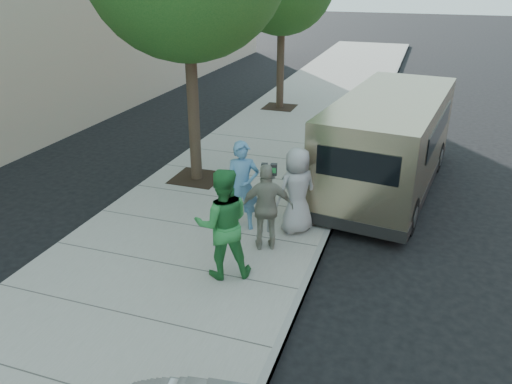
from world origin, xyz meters
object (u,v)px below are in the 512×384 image
at_px(person_green_shirt, 223,224).
at_px(person_officer, 243,186).
at_px(person_gray_shirt, 297,191).
at_px(parking_meter, 269,183).
at_px(van, 390,141).
at_px(person_striped_polo, 267,208).

bearing_deg(person_green_shirt, person_officer, -106.74).
bearing_deg(person_gray_shirt, parking_meter, -22.08).
relative_size(person_officer, person_gray_shirt, 1.04).
height_order(van, person_green_shirt, van).
height_order(van, person_striped_polo, van).
distance_m(person_green_shirt, person_gray_shirt, 2.11).
bearing_deg(parking_meter, person_gray_shirt, 11.89).
height_order(person_officer, person_striped_polo, person_officer).
height_order(parking_meter, person_striped_polo, person_striped_polo).
xyz_separation_m(parking_meter, person_gray_shirt, (0.51, 0.23, -0.19)).
height_order(van, person_officer, van).
distance_m(van, person_striped_polo, 4.40).
relative_size(person_officer, person_green_shirt, 0.94).
distance_m(van, person_gray_shirt, 3.48).
xyz_separation_m(parking_meter, person_striped_polo, (0.15, -0.62, -0.22)).
bearing_deg(person_gray_shirt, person_green_shirt, 21.49).
xyz_separation_m(person_gray_shirt, person_striped_polo, (-0.36, -0.85, -0.04)).
bearing_deg(van, person_officer, -120.19).
bearing_deg(van, person_striped_polo, -107.74).
relative_size(person_green_shirt, person_striped_polo, 1.16).
xyz_separation_m(parking_meter, van, (2.01, 3.37, 0.03)).
relative_size(van, person_officer, 3.54).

